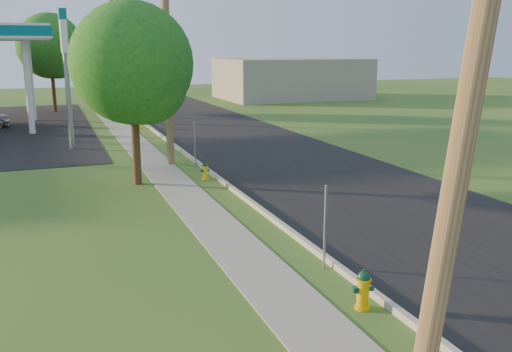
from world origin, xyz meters
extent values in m
cube|color=black|center=(4.50, 10.00, 0.01)|extent=(8.00, 120.00, 0.02)
cube|color=#A6A398|center=(0.50, 10.00, 0.07)|extent=(0.15, 120.00, 0.15)
cube|color=gray|center=(-1.25, 10.00, 0.01)|extent=(1.50, 120.00, 0.03)
cylinder|color=brown|center=(-0.60, -1.00, 4.75)|extent=(1.31, 0.32, 9.48)
cylinder|color=brown|center=(-0.60, 17.00, 4.90)|extent=(0.32, 0.32, 9.80)
cylinder|color=brown|center=(-0.60, 35.00, 4.75)|extent=(0.49, 0.32, 9.50)
cube|color=gray|center=(0.25, 4.20, 1.00)|extent=(0.05, 0.04, 2.00)
cube|color=gray|center=(0.25, 16.00, 1.00)|extent=(0.05, 0.04, 2.00)
cube|color=gray|center=(0.25, 28.20, 1.00)|extent=(0.05, 0.04, 2.00)
cylinder|color=silver|center=(-6.50, 28.70, 2.75)|extent=(0.36, 0.36, 5.50)
cylinder|color=silver|center=(-6.50, 35.30, 2.75)|extent=(0.36, 0.36, 5.50)
cylinder|color=gray|center=(-4.50, 22.50, 2.50)|extent=(0.24, 0.24, 5.00)
cube|color=silver|center=(-4.50, 22.50, 5.80)|extent=(0.30, 2.00, 2.00)
cube|color=#025F6E|center=(-4.50, 22.50, 6.60)|extent=(0.34, 2.04, 0.50)
cube|color=gray|center=(18.00, 45.00, 2.00)|extent=(14.00, 10.00, 4.00)
cylinder|color=#3B2A14|center=(-2.53, 13.91, 1.73)|extent=(0.30, 0.30, 3.46)
sphere|color=#18531B|center=(-2.53, 13.91, 4.49)|extent=(4.42, 4.42, 4.42)
sphere|color=#18531B|center=(-2.13, 13.61, 3.80)|extent=(3.04, 3.04, 3.04)
cylinder|color=#3B2A14|center=(-4.99, 40.54, 2.00)|extent=(0.30, 0.30, 4.00)
sphere|color=#18531B|center=(-4.99, 40.54, 5.20)|extent=(5.12, 5.12, 5.12)
sphere|color=#18531B|center=(-4.59, 40.24, 4.40)|extent=(3.52, 3.52, 3.52)
cylinder|color=#DA9F03|center=(0.00, 2.12, 0.03)|extent=(0.31, 0.31, 0.07)
cylinder|color=#DA9F03|center=(0.00, 2.12, 0.33)|extent=(0.24, 0.24, 0.66)
cylinder|color=#DA9F03|center=(0.00, 2.12, 0.62)|extent=(0.31, 0.31, 0.04)
sphere|color=#0A3A22|center=(0.00, 2.12, 0.66)|extent=(0.25, 0.25, 0.25)
cylinder|color=#0A3A22|center=(0.00, 2.12, 0.79)|extent=(0.06, 0.06, 0.07)
cylinder|color=#0A3A22|center=(-0.03, 1.97, 0.42)|extent=(0.15, 0.16, 0.12)
cylinder|color=#0A3A22|center=(-0.15, 2.16, 0.42)|extent=(0.13, 0.12, 0.10)
cylinder|color=#0A3A22|center=(0.15, 2.09, 0.42)|extent=(0.13, 0.12, 0.10)
cylinder|color=yellow|center=(0.05, 13.73, 0.03)|extent=(0.26, 0.26, 0.06)
cylinder|color=yellow|center=(0.05, 13.73, 0.28)|extent=(0.20, 0.20, 0.56)
cylinder|color=yellow|center=(0.05, 13.73, 0.52)|extent=(0.26, 0.26, 0.04)
sphere|color=#0C3B1C|center=(0.05, 13.73, 0.56)|extent=(0.21, 0.21, 0.21)
cylinder|color=#0C3B1C|center=(0.05, 13.73, 0.67)|extent=(0.05, 0.05, 0.06)
cylinder|color=#0C3B1C|center=(0.08, 13.60, 0.35)|extent=(0.12, 0.13, 0.10)
cylinder|color=#0C3B1C|center=(-0.08, 13.70, 0.35)|extent=(0.11, 0.10, 0.08)
cylinder|color=#0C3B1C|center=(0.18, 13.75, 0.35)|extent=(0.11, 0.10, 0.08)
cylinder|color=#E2BE07|center=(-0.10, 28.67, 0.03)|extent=(0.28, 0.28, 0.06)
cylinder|color=#E2BE07|center=(-0.10, 28.67, 0.30)|extent=(0.22, 0.22, 0.60)
cylinder|color=#E2BE07|center=(-0.10, 28.67, 0.56)|extent=(0.28, 0.28, 0.04)
sphere|color=#05360E|center=(-0.10, 28.67, 0.60)|extent=(0.23, 0.23, 0.23)
cylinder|color=#05360E|center=(-0.10, 28.67, 0.72)|extent=(0.05, 0.05, 0.06)
cylinder|color=#05360E|center=(-0.04, 28.55, 0.38)|extent=(0.15, 0.16, 0.11)
cylinder|color=#05360E|center=(-0.23, 28.61, 0.38)|extent=(0.13, 0.12, 0.09)
cylinder|color=#05360E|center=(0.03, 28.73, 0.38)|extent=(0.13, 0.12, 0.09)
camera|label=1|loc=(-5.46, -6.29, 5.01)|focal=38.00mm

